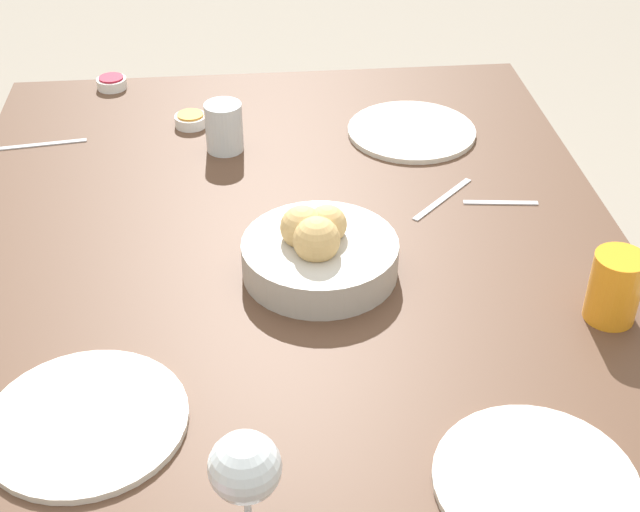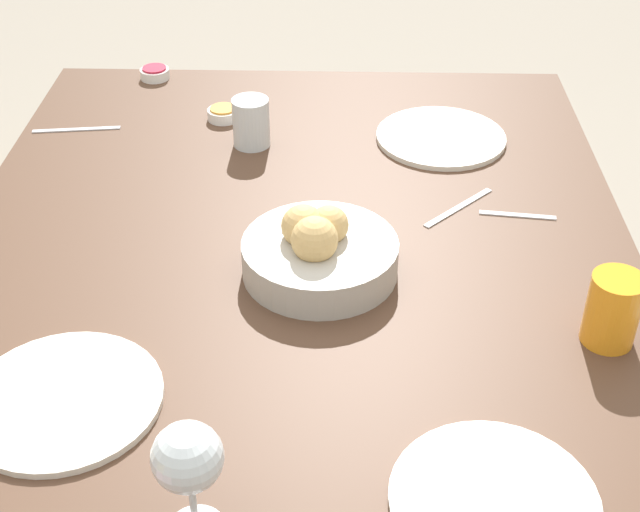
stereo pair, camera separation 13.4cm
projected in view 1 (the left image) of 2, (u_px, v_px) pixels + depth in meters
dining_table at (293, 331)px, 1.37m from camera, size 1.58×1.10×0.74m
bread_basket at (319, 252)px, 1.34m from camera, size 0.24×0.24×0.11m
plate_near_left at (536, 482)px, 1.02m from camera, size 0.24×0.24×0.01m
plate_near_right at (412, 131)px, 1.73m from camera, size 0.25×0.25×0.01m
plate_far_center at (86, 421)px, 1.10m from camera, size 0.25×0.25×0.01m
juice_glass at (615, 287)px, 1.24m from camera, size 0.07×0.07×0.11m
water_tumbler at (224, 127)px, 1.65m from camera, size 0.07×0.07×0.09m
wine_glass at (245, 471)px, 0.90m from camera, size 0.08×0.08×0.16m
jam_bowl_berry at (112, 83)px, 1.89m from camera, size 0.06×0.06×0.03m
jam_bowl_honey at (191, 120)px, 1.75m from camera, size 0.06×0.06×0.03m
fork_silver at (443, 199)px, 1.53m from camera, size 0.13×0.13×0.00m
knife_silver at (41, 145)px, 1.69m from camera, size 0.03×0.17×0.00m
spoon_coffee at (501, 203)px, 1.52m from camera, size 0.03×0.13×0.00m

